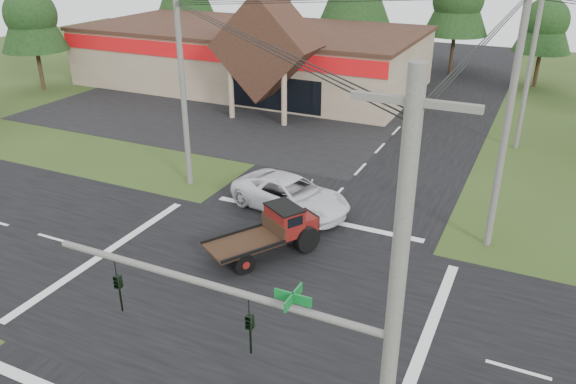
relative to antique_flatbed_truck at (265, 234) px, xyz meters
The scene contains 14 objects.
ground 3.14m from the antique_flatbed_truck, 77.99° to the right, with size 120.00×120.00×0.00m, color #2E3F16.
road_ns 3.14m from the antique_flatbed_truck, 77.99° to the right, with size 12.00×120.00×0.02m, color black.
road_ew 3.14m from the antique_flatbed_truck, 77.99° to the right, with size 120.00×12.00×0.02m, color black.
parking_apron 20.97m from the antique_flatbed_truck, 129.73° to the left, with size 28.00×14.00×0.02m, color black.
cvs_building 30.69m from the antique_flatbed_truck, 119.50° to the left, with size 30.40×18.20×9.19m.
traffic_signal_mast 12.68m from the antique_flatbed_truck, 58.24° to the right, with size 8.12×0.24×7.00m.
utility_pole_nr 13.96m from the antique_flatbed_truck, 52.02° to the right, with size 2.00×0.30×11.00m.
utility_pole_nw 9.97m from the antique_flatbed_truck, 145.34° to the left, with size 2.00×0.30×10.50m.
utility_pole_ne 11.12m from the antique_flatbed_truck, 30.65° to the left, with size 2.00×0.30×11.50m.
utility_pole_n 21.47m from the antique_flatbed_truck, 65.73° to the left, with size 2.00×0.30×11.20m.
tree_row_e 38.42m from the antique_flatbed_truck, 76.93° to the left, with size 5.04×5.04×9.09m.
tree_side_w 36.19m from the antique_flatbed_truck, 151.41° to the left, with size 5.60×5.60×10.10m.
antique_flatbed_truck is the anchor object (origin of this frame).
white_pickup 4.50m from the antique_flatbed_truck, 100.54° to the left, with size 2.87×6.22×1.73m, color white.
Camera 1 is at (9.28, -15.74, 12.68)m, focal length 35.00 mm.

